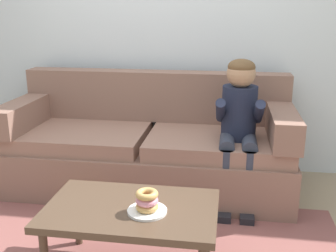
{
  "coord_description": "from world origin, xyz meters",
  "views": [
    {
      "loc": [
        0.62,
        -2.25,
        1.45
      ],
      "look_at": [
        0.21,
        0.45,
        0.65
      ],
      "focal_mm": 43.09,
      "sensor_mm": 36.0,
      "label": 1
    }
  ],
  "objects_px": {
    "couch": "(149,148)",
    "donut": "(147,207)",
    "coffee_table": "(131,214)",
    "toy_controller": "(72,223)",
    "person_child": "(239,119)"
  },
  "relations": [
    {
      "from": "couch",
      "to": "person_child",
      "type": "distance_m",
      "value": 0.82
    },
    {
      "from": "couch",
      "to": "toy_controller",
      "type": "xyz_separation_m",
      "value": [
        -0.4,
        -0.75,
        -0.31
      ]
    },
    {
      "from": "couch",
      "to": "person_child",
      "type": "height_order",
      "value": "person_child"
    },
    {
      "from": "couch",
      "to": "toy_controller",
      "type": "bearing_deg",
      "value": -118.01
    },
    {
      "from": "coffee_table",
      "to": "donut",
      "type": "xyz_separation_m",
      "value": [
        0.1,
        -0.05,
        0.08
      ]
    },
    {
      "from": "coffee_table",
      "to": "toy_controller",
      "type": "distance_m",
      "value": 0.77
    },
    {
      "from": "coffee_table",
      "to": "person_child",
      "type": "relative_size",
      "value": 0.85
    },
    {
      "from": "couch",
      "to": "donut",
      "type": "distance_m",
      "value": 1.26
    },
    {
      "from": "couch",
      "to": "toy_controller",
      "type": "relative_size",
      "value": 10.09
    },
    {
      "from": "couch",
      "to": "toy_controller",
      "type": "height_order",
      "value": "couch"
    },
    {
      "from": "donut",
      "to": "toy_controller",
      "type": "distance_m",
      "value": 0.9
    },
    {
      "from": "coffee_table",
      "to": "toy_controller",
      "type": "height_order",
      "value": "coffee_table"
    },
    {
      "from": "couch",
      "to": "person_child",
      "type": "relative_size",
      "value": 2.07
    },
    {
      "from": "toy_controller",
      "to": "person_child",
      "type": "bearing_deg",
      "value": 17.63
    },
    {
      "from": "couch",
      "to": "coffee_table",
      "type": "xyz_separation_m",
      "value": [
        0.14,
        -1.18,
        0.04
      ]
    }
  ]
}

